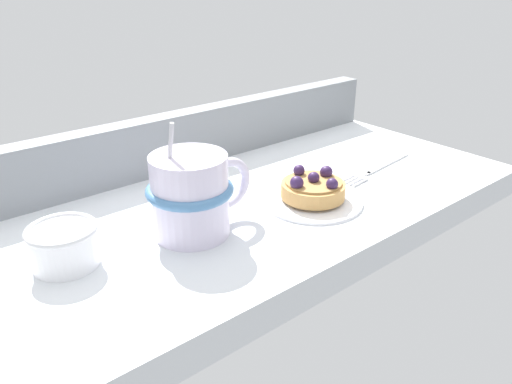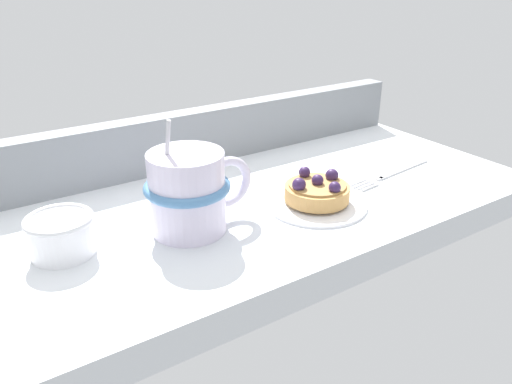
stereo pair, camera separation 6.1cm
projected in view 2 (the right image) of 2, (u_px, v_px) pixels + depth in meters
The scene contains 7 objects.
ground_plane at pixel (255, 212), 67.47cm from camera, with size 77.02×35.64×3.98cm, color silver.
window_rail_back at pixel (198, 137), 77.15cm from camera, with size 75.48×3.32×8.29cm, color gray.
dessert_plate at pixel (316, 202), 64.87cm from camera, with size 13.06×13.06×0.81cm.
raspberry_tart at pixel (317, 190), 64.17cm from camera, with size 8.32×8.32×3.55cm.
coffee_mug at pixel (190, 191), 57.18cm from camera, with size 13.43×9.87×13.57cm.
dessert_fork at pixel (392, 173), 73.94cm from camera, with size 16.79×3.37×0.60cm.
sugar_bowl at pixel (61, 233), 53.46cm from camera, with size 7.21×7.21×4.43cm.
Camera 2 is at (-32.98, -50.25, 28.79)cm, focal length 35.29 mm.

